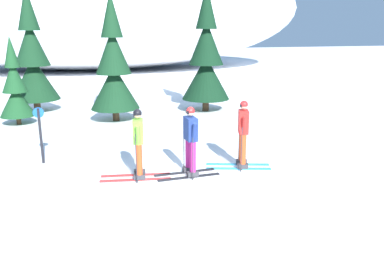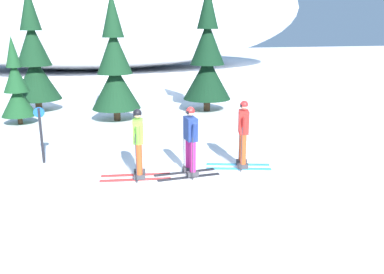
{
  "view_description": "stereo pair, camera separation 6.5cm",
  "coord_description": "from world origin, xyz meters",
  "px_view_note": "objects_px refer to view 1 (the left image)",
  "views": [
    {
      "loc": [
        -2.2,
        -8.76,
        3.57
      ],
      "look_at": [
        0.31,
        0.43,
        0.95
      ],
      "focal_mm": 37.42,
      "sensor_mm": 36.0,
      "label": 1
    },
    {
      "loc": [
        -2.14,
        -8.78,
        3.57
      ],
      "look_at": [
        0.31,
        0.43,
        0.95
      ],
      "focal_mm": 37.42,
      "sensor_mm": 36.0,
      "label": 2
    }
  ],
  "objects_px": {
    "skier_lime_jacket": "(138,143)",
    "skier_navy_jacket": "(190,140)",
    "pine_tree_far_right": "(206,59)",
    "skier_red_jacket": "(243,133)",
    "pine_tree_center_right": "(114,68)",
    "pine_tree_center_left": "(33,61)",
    "pine_tree_far_left": "(15,88)",
    "trail_marker_post": "(40,132)"
  },
  "relations": [
    {
      "from": "skier_red_jacket",
      "to": "trail_marker_post",
      "type": "relative_size",
      "value": 1.16
    },
    {
      "from": "skier_navy_jacket",
      "to": "trail_marker_post",
      "type": "relative_size",
      "value": 1.13
    },
    {
      "from": "trail_marker_post",
      "to": "skier_lime_jacket",
      "type": "bearing_deg",
      "value": -37.3
    },
    {
      "from": "skier_navy_jacket",
      "to": "skier_lime_jacket",
      "type": "xyz_separation_m",
      "value": [
        -1.26,
        0.13,
        -0.02
      ]
    },
    {
      "from": "pine_tree_center_right",
      "to": "skier_red_jacket",
      "type": "bearing_deg",
      "value": -67.0
    },
    {
      "from": "skier_red_jacket",
      "to": "pine_tree_center_left",
      "type": "xyz_separation_m",
      "value": [
        -5.9,
        9.15,
        1.26
      ]
    },
    {
      "from": "skier_lime_jacket",
      "to": "pine_tree_center_left",
      "type": "height_order",
      "value": "pine_tree_center_left"
    },
    {
      "from": "pine_tree_far_left",
      "to": "pine_tree_center_right",
      "type": "relative_size",
      "value": 0.67
    },
    {
      "from": "pine_tree_center_right",
      "to": "trail_marker_post",
      "type": "relative_size",
      "value": 3.17
    },
    {
      "from": "skier_lime_jacket",
      "to": "skier_red_jacket",
      "type": "xyz_separation_m",
      "value": [
        2.72,
        0.07,
        0.04
      ]
    },
    {
      "from": "skier_lime_jacket",
      "to": "skier_navy_jacket",
      "type": "bearing_deg",
      "value": -6.09
    },
    {
      "from": "pine_tree_center_right",
      "to": "trail_marker_post",
      "type": "xyz_separation_m",
      "value": [
        -2.36,
        -4.68,
        -1.17
      ]
    },
    {
      "from": "pine_tree_far_right",
      "to": "pine_tree_center_right",
      "type": "bearing_deg",
      "value": -167.09
    },
    {
      "from": "pine_tree_far_left",
      "to": "pine_tree_far_right",
      "type": "relative_size",
      "value": 0.61
    },
    {
      "from": "skier_navy_jacket",
      "to": "trail_marker_post",
      "type": "height_order",
      "value": "skier_navy_jacket"
    },
    {
      "from": "skier_navy_jacket",
      "to": "pine_tree_center_left",
      "type": "relative_size",
      "value": 0.33
    },
    {
      "from": "trail_marker_post",
      "to": "pine_tree_far_left",
      "type": "bearing_deg",
      "value": 104.17
    },
    {
      "from": "skier_lime_jacket",
      "to": "pine_tree_center_left",
      "type": "bearing_deg",
      "value": 109.03
    },
    {
      "from": "skier_red_jacket",
      "to": "pine_tree_far_right",
      "type": "xyz_separation_m",
      "value": [
        1.27,
        7.33,
        1.3
      ]
    },
    {
      "from": "skier_red_jacket",
      "to": "pine_tree_far_right",
      "type": "bearing_deg",
      "value": 80.18
    },
    {
      "from": "pine_tree_center_left",
      "to": "skier_lime_jacket",
      "type": "bearing_deg",
      "value": -70.97
    },
    {
      "from": "skier_navy_jacket",
      "to": "skier_lime_jacket",
      "type": "relative_size",
      "value": 0.99
    },
    {
      "from": "skier_red_jacket",
      "to": "pine_tree_center_left",
      "type": "relative_size",
      "value": 0.34
    },
    {
      "from": "skier_lime_jacket",
      "to": "skier_red_jacket",
      "type": "distance_m",
      "value": 2.72
    },
    {
      "from": "skier_navy_jacket",
      "to": "pine_tree_far_right",
      "type": "bearing_deg",
      "value": 70.08
    },
    {
      "from": "skier_navy_jacket",
      "to": "pine_tree_far_right",
      "type": "height_order",
      "value": "pine_tree_far_right"
    },
    {
      "from": "skier_red_jacket",
      "to": "pine_tree_center_right",
      "type": "xyz_separation_m",
      "value": [
        -2.72,
        6.41,
        1.11
      ]
    },
    {
      "from": "skier_lime_jacket",
      "to": "trail_marker_post",
      "type": "relative_size",
      "value": 1.14
    },
    {
      "from": "skier_red_jacket",
      "to": "pine_tree_far_right",
      "type": "height_order",
      "value": "pine_tree_far_right"
    },
    {
      "from": "pine_tree_center_left",
      "to": "skier_red_jacket",
      "type": "bearing_deg",
      "value": -57.19
    },
    {
      "from": "pine_tree_far_left",
      "to": "pine_tree_center_right",
      "type": "distance_m",
      "value": 3.7
    },
    {
      "from": "pine_tree_center_left",
      "to": "trail_marker_post",
      "type": "bearing_deg",
      "value": -83.76
    },
    {
      "from": "pine_tree_center_left",
      "to": "pine_tree_center_right",
      "type": "xyz_separation_m",
      "value": [
        3.18,
        -2.73,
        -0.16
      ]
    },
    {
      "from": "skier_lime_jacket",
      "to": "pine_tree_far_left",
      "type": "xyz_separation_m",
      "value": [
        -3.63,
        6.8,
        0.47
      ]
    },
    {
      "from": "pine_tree_center_right",
      "to": "skier_navy_jacket",
      "type": "bearing_deg",
      "value": -79.2
    },
    {
      "from": "skier_lime_jacket",
      "to": "pine_tree_center_right",
      "type": "height_order",
      "value": "pine_tree_center_right"
    },
    {
      "from": "pine_tree_center_right",
      "to": "pine_tree_far_right",
      "type": "relative_size",
      "value": 0.91
    },
    {
      "from": "skier_navy_jacket",
      "to": "pine_tree_far_left",
      "type": "xyz_separation_m",
      "value": [
        -4.89,
        6.94,
        0.45
      ]
    },
    {
      "from": "skier_navy_jacket",
      "to": "skier_red_jacket",
      "type": "height_order",
      "value": "skier_red_jacket"
    },
    {
      "from": "pine_tree_far_left",
      "to": "pine_tree_center_right",
      "type": "xyz_separation_m",
      "value": [
        3.63,
        -0.32,
        0.67
      ]
    },
    {
      "from": "skier_navy_jacket",
      "to": "skier_lime_jacket",
      "type": "bearing_deg",
      "value": 173.91
    },
    {
      "from": "skier_lime_jacket",
      "to": "pine_tree_far_left",
      "type": "distance_m",
      "value": 7.72
    }
  ]
}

